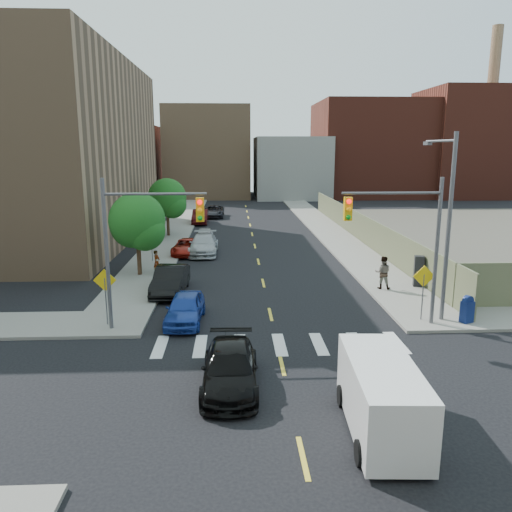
{
  "coord_description": "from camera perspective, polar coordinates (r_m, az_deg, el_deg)",
  "views": [
    {
      "loc": [
        -1.84,
        -16.04,
        8.27
      ],
      "look_at": [
        -0.51,
        12.8,
        2.0
      ],
      "focal_mm": 35.0,
      "sensor_mm": 36.0,
      "label": 1
    }
  ],
  "objects": [
    {
      "name": "mailbox",
      "position": [
        25.76,
        22.99,
        -5.63
      ],
      "size": [
        0.66,
        0.6,
        1.32
      ],
      "rotation": [
        0.0,
        0.0,
        0.41
      ],
      "color": "navy",
      "rests_on": "sidewalk_ne"
    },
    {
      "name": "sidewalk_nw",
      "position": [
        58.42,
        -8.44,
        4.06
      ],
      "size": [
        3.5,
        73.0,
        0.15
      ],
      "primitive_type": "cube",
      "color": "gray",
      "rests_on": "ground"
    },
    {
      "name": "building_nw",
      "position": [
        50.26,
        -26.79,
        10.67
      ],
      "size": [
        22.0,
        30.0,
        16.0
      ],
      "primitive_type": "cube",
      "color": "#8C6B4C",
      "rests_on": "ground"
    },
    {
      "name": "warn_sign_midwest",
      "position": [
        37.07,
        -11.86,
        2.24
      ],
      "size": [
        1.06,
        0.06,
        2.83
      ],
      "color": "#59595E",
      "rests_on": "ground"
    },
    {
      "name": "pedestrian_east",
      "position": [
        30.17,
        14.28,
        -1.84
      ],
      "size": [
        1.11,
        0.96,
        1.94
      ],
      "primitive_type": "imported",
      "rotation": [
        0.0,
        0.0,
        2.86
      ],
      "color": "gray",
      "rests_on": "sidewalk_ne"
    },
    {
      "name": "sidewalk_ne",
      "position": [
        58.91,
        6.77,
        4.18
      ],
      "size": [
        3.5,
        73.0,
        0.15
      ],
      "primitive_type": "cube",
      "color": "gray",
      "rests_on": "ground"
    },
    {
      "name": "fence_north",
      "position": [
        46.04,
        11.8,
        3.23
      ],
      "size": [
        0.12,
        44.0,
        2.5
      ],
      "primitive_type": "cube",
      "color": "#626849",
      "rests_on": "ground"
    },
    {
      "name": "bg_bldg_fareast",
      "position": [
        94.82,
        22.7,
        11.78
      ],
      "size": [
        14.0,
        16.0,
        18.0
      ],
      "primitive_type": "cube",
      "color": "#592319",
      "rests_on": "ground"
    },
    {
      "name": "black_sedan",
      "position": [
        17.95,
        -2.99,
        -12.73
      ],
      "size": [
        2.02,
        4.82,
        1.39
      ],
      "primitive_type": "imported",
      "rotation": [
        0.0,
        0.0,
        -0.02
      ],
      "color": "black",
      "rests_on": "ground"
    },
    {
      "name": "bg_bldg_west",
      "position": [
        88.4,
        -16.09,
        10.32
      ],
      "size": [
        14.0,
        18.0,
        12.0
      ],
      "primitive_type": "cube",
      "color": "#592319",
      "rests_on": "ground"
    },
    {
      "name": "parked_car_maroon",
      "position": [
        55.94,
        -6.39,
        4.49
      ],
      "size": [
        1.67,
        4.74,
        1.56
      ],
      "primitive_type": "imported",
      "rotation": [
        0.0,
        0.0,
        0.0
      ],
      "color": "#3D0C0D",
      "rests_on": "ground"
    },
    {
      "name": "warn_sign_ne",
      "position": [
        25.09,
        18.6,
        -2.89
      ],
      "size": [
        1.06,
        0.06,
        2.83
      ],
      "color": "#59595E",
      "rests_on": "ground"
    },
    {
      "name": "parked_car_red",
      "position": [
        39.73,
        -7.88,
        1.04
      ],
      "size": [
        2.36,
        4.59,
        1.24
      ],
      "primitive_type": "imported",
      "rotation": [
        0.0,
        0.0,
        -0.07
      ],
      "color": "maroon",
      "rests_on": "ground"
    },
    {
      "name": "tree_west_near",
      "position": [
        33.02,
        -13.4,
        3.58
      ],
      "size": [
        3.66,
        3.64,
        5.52
      ],
      "color": "#332114",
      "rests_on": "ground"
    },
    {
      "name": "smokestack",
      "position": [
        96.74,
        25.17,
        14.54
      ],
      "size": [
        1.8,
        1.8,
        28.0
      ],
      "primitive_type": "cylinder",
      "color": "#8C6B4C",
      "rests_on": "ground"
    },
    {
      "name": "signal_ne",
      "position": [
        23.69,
        16.7,
        2.64
      ],
      "size": [
        4.59,
        0.3,
        7.0
      ],
      "color": "#59595E",
      "rests_on": "ground"
    },
    {
      "name": "tree_west_far",
      "position": [
        47.73,
        -10.11,
        6.31
      ],
      "size": [
        3.66,
        3.64,
        5.52
      ],
      "color": "#332114",
      "rests_on": "ground"
    },
    {
      "name": "bg_bldg_east",
      "position": [
        91.21,
        12.78,
        11.79
      ],
      "size": [
        18.0,
        18.0,
        16.0
      ],
      "primitive_type": "cube",
      "color": "#592319",
      "rests_on": "ground"
    },
    {
      "name": "parked_car_grey",
      "position": [
        61.06,
        -4.86,
        5.1
      ],
      "size": [
        2.46,
        5.17,
        1.42
      ],
      "primitive_type": "imported",
      "rotation": [
        0.0,
        0.0,
        -0.02
      ],
      "color": "black",
      "rests_on": "ground"
    },
    {
      "name": "streetlight_ne",
      "position": [
        25.23,
        20.9,
        4.5
      ],
      "size": [
        0.25,
        3.7,
        9.0
      ],
      "color": "#59595E",
      "rests_on": "ground"
    },
    {
      "name": "parked_car_black",
      "position": [
        29.26,
        -9.75,
        -2.74
      ],
      "size": [
        1.9,
        4.87,
        1.58
      ],
      "primitive_type": "imported",
      "rotation": [
        0.0,
        0.0,
        -0.05
      ],
      "color": "black",
      "rests_on": "ground"
    },
    {
      "name": "bg_bldg_center",
      "position": [
        86.66,
        3.94,
        10.07
      ],
      "size": [
        12.0,
        16.0,
        10.0
      ],
      "primitive_type": "cube",
      "color": "gray",
      "rests_on": "ground"
    },
    {
      "name": "bg_bldg_midwest",
      "position": [
        88.14,
        -5.46,
        11.7
      ],
      "size": [
        14.0,
        16.0,
        15.0
      ],
      "primitive_type": "cube",
      "color": "#8C6B4C",
      "rests_on": "ground"
    },
    {
      "name": "parked_car_white",
      "position": [
        44.91,
        -5.89,
        2.41
      ],
      "size": [
        1.56,
        3.77,
        1.28
      ],
      "primitive_type": "imported",
      "rotation": [
        0.0,
        0.0,
        0.01
      ],
      "color": "#BABABA",
      "rests_on": "ground"
    },
    {
      "name": "warn_sign_nw",
      "position": [
        24.15,
        -16.86,
        -3.35
      ],
      "size": [
        1.06,
        0.06,
        2.83
      ],
      "color": "#59595E",
      "rests_on": "ground"
    },
    {
      "name": "parked_car_blue",
      "position": [
        24.36,
        -8.11,
        -5.94
      ],
      "size": [
        1.88,
        4.26,
        1.43
      ],
      "primitive_type": "imported",
      "rotation": [
        0.0,
        0.0,
        -0.05
      ],
      "color": "#1C3B9B",
      "rests_on": "ground"
    },
    {
      "name": "pedestrian_west",
      "position": [
        33.51,
        -11.28,
        -0.66
      ],
      "size": [
        0.53,
        0.65,
        1.53
      ],
      "primitive_type": "imported",
      "rotation": [
        0.0,
        0.0,
        1.24
      ],
      "color": "gray",
      "rests_on": "sidewalk_nw"
    },
    {
      "name": "parked_car_silver",
      "position": [
        39.76,
        -6.0,
        1.33
      ],
      "size": [
        2.22,
        5.41,
        1.57
      ],
      "primitive_type": "imported",
      "rotation": [
        0.0,
        0.0,
        -0.01
      ],
      "color": "#ADB0B5",
      "rests_on": "ground"
    },
    {
      "name": "signal_nw",
      "position": [
        22.74,
        -13.12,
        2.46
      ],
      "size": [
        4.59,
        0.3,
        7.0
      ],
      "color": "#59595E",
      "rests_on": "ground"
    },
    {
      "name": "payphone",
      "position": [
        31.31,
        18.09,
        -1.65
      ],
      "size": [
        0.63,
        0.55,
        1.85
      ],
      "primitive_type": "cube",
      "rotation": [
        0.0,
        0.0,
        -0.2
      ],
      "color": "black",
      "rests_on": "sidewalk_ne"
    },
    {
      "name": "cargo_van",
      "position": [
        15.75,
        14.03,
        -15.02
      ],
      "size": [
        2.21,
        4.88,
        2.19
      ],
      "rotation": [
        0.0,
        0.0,
        -0.06
      ],
      "color": "white",
      "rests_on": "ground"
    },
    {
      "name": "ground",
      "position": [
        18.14,
        3.6,
        -14.9
      ],
      "size": [
        160.0,
        160.0,
        0.0
      ],
      "primitive_type": "plane",
      "color": "black",
      "rests_on": "ground"
    }
  ]
}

